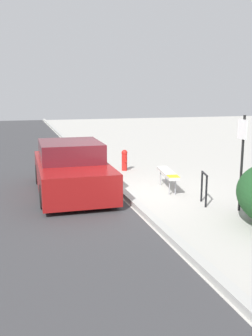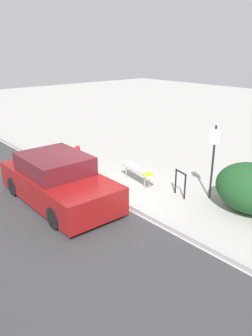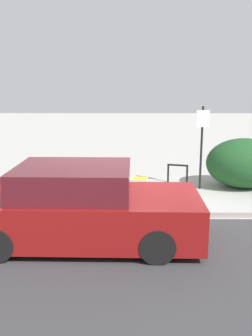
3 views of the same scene
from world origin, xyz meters
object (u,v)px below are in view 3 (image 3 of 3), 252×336
Objects in this scene: sign_post at (202,140)px; parked_car_near at (81,208)px; bike_rack at (177,176)px; bench at (116,179)px.

sign_post reaches higher than parked_car_near.
sign_post is 4.68m from parked_car_near.
bike_rack is 3.75m from parked_car_near.
parked_car_near reaches higher than bike_rack.
bench is 2.05× the size of bike_rack.
parked_car_near is at bearing -125.21° from bike_rack.
bench is 0.39× the size of parked_car_near.
bench is 0.74× the size of sign_post.
sign_post reaches higher than bench.
bench is at bearing -169.10° from bike_rack.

